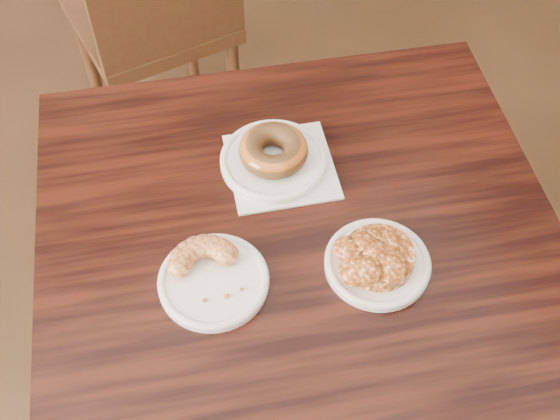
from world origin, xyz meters
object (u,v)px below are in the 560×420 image
apple_fritter (379,255)px  chair_far (150,18)px  cafe_table (298,351)px  cruller_fragment (212,273)px  glazed_donut (273,150)px

apple_fritter → chair_far: bearing=90.5°
cafe_table → chair_far: chair_far is taller
chair_far → apple_fritter: size_ratio=6.06×
cafe_table → chair_far: size_ratio=0.89×
chair_far → cruller_fragment: size_ratio=7.47×
chair_far → cruller_fragment: chair_far is taller
cruller_fragment → cafe_table: bearing=1.8°
glazed_donut → apple_fritter: 0.25m
apple_fritter → glazed_donut: bearing=101.7°
glazed_donut → cruller_fragment: bearing=-137.1°
cafe_table → chair_far: bearing=101.9°
apple_fritter → cruller_fragment: bearing=160.8°
chair_far → cafe_table: bearing=83.4°
cafe_table → apple_fritter: bearing=-30.7°
apple_fritter → cruller_fragment: 0.24m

